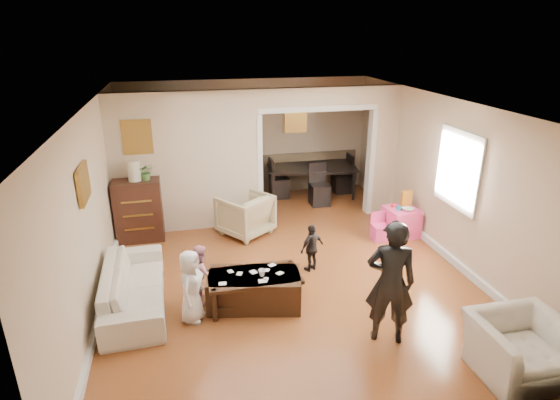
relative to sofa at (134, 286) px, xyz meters
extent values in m
plane|color=#A2592A|center=(2.27, 0.66, -0.29)|extent=(7.00, 7.00, 0.00)
cube|color=#C5B190|center=(0.89, 2.46, 1.01)|extent=(2.75, 0.18, 2.60)
cube|color=#C5B190|center=(4.74, 2.46, 1.01)|extent=(0.55, 0.18, 2.60)
cube|color=#C5B190|center=(3.37, 2.46, 2.13)|extent=(2.22, 0.18, 0.35)
cube|color=white|center=(5.00, 0.26, 1.26)|extent=(0.03, 0.95, 1.10)
cube|color=brown|center=(0.07, 2.36, 1.56)|extent=(0.45, 0.03, 0.55)
cube|color=brown|center=(-0.44, 0.06, 1.51)|extent=(0.03, 0.55, 0.40)
cube|color=brown|center=(3.37, 4.10, 1.41)|extent=(0.45, 0.03, 0.55)
imported|color=#EEE5CD|center=(0.00, 0.00, 0.00)|extent=(0.85, 2.04, 0.59)
imported|color=tan|center=(1.86, 1.97, 0.09)|extent=(1.16, 1.17, 0.77)
imported|color=#EEE5CD|center=(4.26, -2.33, 0.03)|extent=(1.02, 0.89, 0.65)
cube|color=#35190F|center=(-0.03, 2.16, 0.27)|extent=(0.82, 0.46, 1.13)
cylinder|color=beige|center=(-0.03, 2.16, 1.01)|extent=(0.22, 0.22, 0.36)
imported|color=#4B7F38|center=(0.17, 2.16, 0.98)|extent=(0.27, 0.23, 0.30)
cube|color=#342010|center=(1.62, -0.37, -0.06)|extent=(1.36, 0.88, 0.47)
imported|color=white|center=(1.72, -0.42, 0.22)|extent=(0.12, 0.12, 0.09)
cube|color=#FF438A|center=(4.65, 1.26, -0.03)|extent=(0.60, 0.60, 0.53)
cube|color=yellow|center=(4.77, 1.36, 0.39)|extent=(0.21, 0.09, 0.30)
cylinder|color=teal|center=(4.55, 1.21, 0.28)|extent=(0.08, 0.08, 0.08)
cube|color=red|center=(4.53, 1.38, 0.26)|extent=(0.10, 0.09, 0.05)
imported|color=silver|center=(4.70, 1.14, 0.26)|extent=(0.23, 0.23, 0.05)
imported|color=black|center=(3.66, 3.73, 0.06)|extent=(2.14, 1.41, 0.70)
imported|color=black|center=(3.08, -1.47, 0.51)|extent=(0.68, 0.56, 1.60)
imported|color=white|center=(0.77, -0.52, 0.20)|extent=(0.48, 0.57, 1.00)
imported|color=#CC8091|center=(0.92, -0.07, 0.13)|extent=(0.37, 0.45, 0.85)
imported|color=black|center=(2.67, 0.38, 0.10)|extent=(0.50, 0.38, 0.79)
cube|color=white|center=(1.76, -0.52, 0.18)|extent=(0.08, 0.09, 0.00)
cube|color=white|center=(1.82, -0.29, 0.18)|extent=(0.10, 0.10, 0.00)
cube|color=white|center=(1.18, -0.51, 0.18)|extent=(0.11, 0.09, 0.00)
cube|color=white|center=(1.91, -0.17, 0.18)|extent=(0.12, 0.11, 0.00)
cube|color=white|center=(1.97, -0.41, 0.18)|extent=(0.12, 0.12, 0.00)
cube|color=white|center=(1.62, -0.30, 0.18)|extent=(0.12, 0.13, 0.00)
cube|color=white|center=(1.43, -0.30, 0.18)|extent=(0.10, 0.11, 0.00)
cube|color=white|center=(1.32, -0.22, 0.18)|extent=(0.09, 0.10, 0.00)
cube|color=white|center=(1.70, -0.56, 0.18)|extent=(0.12, 0.10, 0.00)
camera|label=1|loc=(0.76, -5.70, 3.33)|focal=28.98mm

